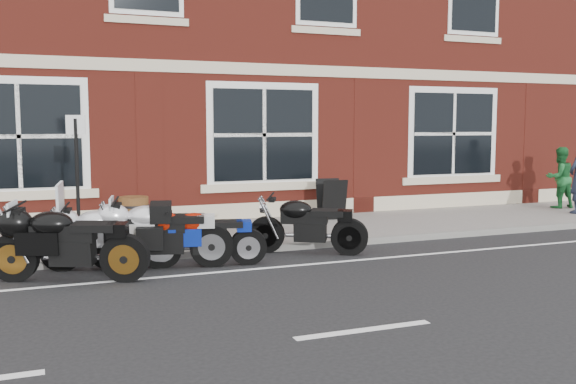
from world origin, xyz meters
name	(u,v)px	position (x,y,z in m)	size (l,w,h in m)	color
ground	(269,271)	(0.00, 0.00, 0.00)	(80.00, 80.00, 0.00)	black
sidewalk	(217,235)	(0.00, 3.00, 0.06)	(30.00, 3.00, 0.12)	slate
kerb	(241,250)	(0.00, 1.42, 0.06)	(30.00, 0.16, 0.12)	slate
moto_touring_silver	(106,234)	(-2.26, 1.01, 0.55)	(2.02, 0.65, 1.35)	black
moto_sport_red	(203,235)	(-0.84, 0.70, 0.49)	(1.88, 0.51, 0.85)	black
moto_sport_black	(66,241)	(-2.85, 0.44, 0.58)	(2.14, 0.97, 1.01)	black
moto_sport_silver	(158,232)	(-1.50, 0.82, 0.57)	(2.15, 0.70, 0.99)	black
moto_naked_black	(305,223)	(1.02, 1.02, 0.53)	(1.83, 1.16, 0.92)	black
pedestrian_right	(560,178)	(8.93, 3.43, 0.88)	(0.74, 0.58, 1.52)	#1C632C
a_board_sign	(331,199)	(2.80, 3.75, 0.57)	(0.54, 0.36, 0.89)	black
barrel_planter	(134,214)	(-1.47, 3.75, 0.46)	(0.61, 0.61, 0.67)	#522915
parking_sign	(77,172)	(-2.58, 2.20, 1.41)	(0.30, 0.12, 2.23)	black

